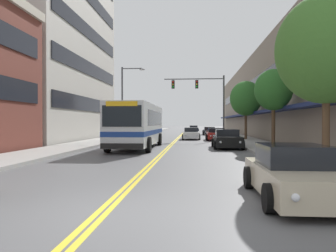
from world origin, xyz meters
TOP-DOWN VIEW (x-y plane):
  - ground_plane at (0.00, 37.00)m, footprint 240.00×240.00m
  - sidewalk_left at (-7.15, 37.00)m, footprint 3.31×106.00m
  - sidewalk_right at (7.15, 37.00)m, footprint 3.31×106.00m
  - centre_line at (0.00, 37.00)m, footprint 0.34×106.00m
  - office_tower_left at (-15.05, 27.19)m, footprint 12.08×20.75m
  - storefront_row_right at (13.04, 37.00)m, footprint 9.10×68.00m
  - city_bus at (-2.24, 17.32)m, footprint 2.93×10.82m
  - car_charcoal_parked_left_near at (-4.41, 29.36)m, footprint 2.08×4.19m
  - car_champagne_parked_right_foreground at (4.42, 1.52)m, footprint 2.03×4.35m
  - car_black_parked_right_mid at (4.36, 17.62)m, footprint 2.13×4.55m
  - car_dark_grey_parked_right_far at (4.28, 43.75)m, footprint 2.06×4.78m
  - car_red_parked_right_end at (4.29, 28.41)m, footprint 2.20×4.22m
  - car_navy_moving_lead at (1.83, 59.69)m, footprint 2.08×4.45m
  - car_white_moving_second at (1.62, 30.20)m, footprint 1.99×4.82m
  - traffic_signal_mast at (3.01, 29.74)m, footprint 6.69×0.38m
  - street_lamp_left_far at (-4.95, 25.70)m, footprint 2.40×0.28m
  - street_tree_right_near at (6.87, 5.91)m, footprint 3.72×3.72m
  - street_tree_right_mid at (7.40, 16.30)m, footprint 2.59×2.59m
  - street_tree_right_far at (7.28, 27.60)m, footprint 3.26×3.26m

SIDE VIEW (x-z plane):
  - ground_plane at x=0.00m, z-range 0.00..0.00m
  - centre_line at x=0.00m, z-range 0.00..0.01m
  - sidewalk_left at x=-7.15m, z-range 0.00..0.17m
  - sidewalk_right at x=7.15m, z-range 0.00..0.17m
  - car_dark_grey_parked_right_far at x=4.28m, z-range -0.03..1.18m
  - car_navy_moving_lead at x=1.83m, z-range -0.04..1.23m
  - car_red_parked_right_end at x=4.29m, z-range -0.04..1.26m
  - car_white_moving_second at x=1.62m, z-range -0.05..1.27m
  - car_champagne_parked_right_foreground at x=4.42m, z-range -0.06..1.29m
  - car_charcoal_parked_left_near at x=-4.41m, z-range -0.05..1.31m
  - car_black_parked_right_mid at x=4.36m, z-range -0.05..1.34m
  - city_bus at x=-2.24m, z-range 0.21..3.40m
  - street_tree_right_mid at x=7.40m, z-range 1.43..6.84m
  - street_tree_right_far at x=7.28m, z-range 1.37..7.38m
  - street_lamp_left_far at x=-4.95m, z-range 0.75..8.22m
  - street_tree_right_near at x=6.87m, z-range 1.38..7.91m
  - traffic_signal_mast at x=3.01m, z-range 1.52..8.61m
  - storefront_row_right at x=13.04m, z-range 0.00..10.33m
  - office_tower_left at x=-15.05m, z-range 0.00..22.66m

